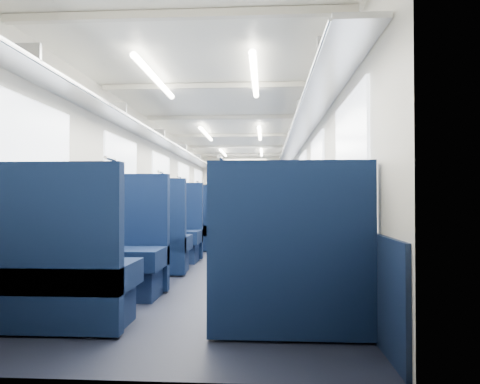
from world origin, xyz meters
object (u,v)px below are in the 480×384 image
at_px(seat_2, 109,257).
at_px(seat_6, 165,236).
at_px(seat_10, 193,226).
at_px(seat_27, 269,212).
at_px(seat_22, 227,214).
at_px(seat_3, 282,257).
at_px(seat_26, 232,212).
at_px(seat_14, 207,221).
at_px(seat_17, 271,219).
at_px(seat_24, 229,213).
at_px(end_door, 251,198).
at_px(bulkhead, 246,190).
at_px(seat_25, 270,213).
at_px(seat_0, 54,277).
at_px(seat_13, 273,223).
at_px(seat_9, 275,231).
at_px(seat_19, 271,217).
at_px(seat_1, 289,280).
at_px(seat_8, 182,230).
at_px(seat_18, 218,217).
at_px(seat_23, 270,214).
at_px(seat_5, 279,245).
at_px(seat_7, 277,236).
at_px(seat_15, 272,221).
at_px(seat_21, 270,215).
at_px(seat_16, 213,219).
at_px(seat_4, 145,244).
at_px(seat_12, 201,223).
at_px(seat_11, 273,226).

relative_size(seat_2, seat_6, 1.00).
height_order(seat_10, seat_27, same).
bearing_deg(seat_22, seat_6, -90.00).
relative_size(seat_3, seat_26, 1.00).
relative_size(seat_6, seat_14, 1.00).
bearing_deg(seat_17, seat_24, 106.86).
height_order(end_door, seat_14, end_door).
distance_m(bulkhead, seat_25, 3.59).
height_order(seat_17, seat_22, same).
relative_size(bulkhead, seat_6, 2.32).
bearing_deg(seat_26, seat_0, -90.00).
xyz_separation_m(seat_6, seat_13, (1.66, 3.44, 0.00)).
bearing_deg(seat_25, seat_9, -90.00).
bearing_deg(seat_3, seat_19, 90.00).
xyz_separation_m(seat_0, seat_1, (1.66, -0.00, 0.00)).
bearing_deg(seat_0, seat_8, 90.00).
distance_m(seat_18, seat_24, 4.26).
bearing_deg(seat_27, bulkhead, -100.41).
distance_m(seat_9, seat_23, 9.00).
height_order(seat_14, seat_25, same).
height_order(seat_5, seat_7, same).
relative_size(seat_3, seat_25, 1.00).
xyz_separation_m(seat_3, seat_13, (0.00, 5.61, 0.00)).
relative_size(seat_15, seat_25, 1.00).
bearing_deg(seat_0, seat_23, 82.97).
bearing_deg(end_door, seat_21, -80.33).
height_order(seat_16, seat_26, same).
relative_size(seat_1, seat_4, 1.00).
bearing_deg(seat_9, seat_25, 90.00).
bearing_deg(seat_18, seat_3, -79.75).
xyz_separation_m(seat_0, seat_15, (1.66, 8.02, 0.00)).
relative_size(seat_9, seat_18, 1.00).
bearing_deg(seat_6, seat_19, 76.39).
bearing_deg(seat_19, seat_15, -90.00).
bearing_deg(seat_14, seat_5, -73.92).
bearing_deg(seat_10, seat_12, 90.00).
relative_size(seat_8, seat_16, 1.00).
distance_m(seat_21, seat_22, 1.99).
relative_size(seat_2, seat_3, 1.00).
height_order(seat_1, seat_6, same).
bearing_deg(seat_4, seat_13, 69.74).
bearing_deg(seat_3, seat_9, 90.00).
xyz_separation_m(seat_14, seat_16, (0.00, 1.22, 0.00)).
xyz_separation_m(bulkhead, seat_23, (0.83, 2.27, -0.86)).
bearing_deg(seat_9, seat_6, -145.39).
bearing_deg(seat_16, seat_5, -76.63).
bearing_deg(seat_3, seat_6, 127.37).
distance_m(seat_9, seat_11, 1.34).
distance_m(seat_7, seat_9, 1.09).
xyz_separation_m(seat_3, seat_22, (-1.66, 12.22, 0.00)).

